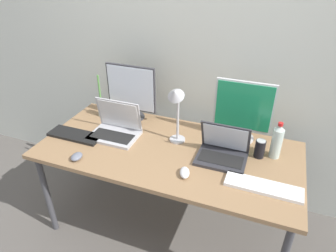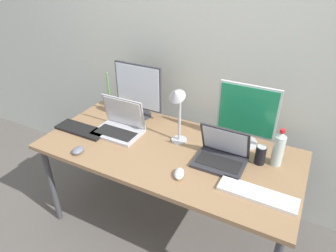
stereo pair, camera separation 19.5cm
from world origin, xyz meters
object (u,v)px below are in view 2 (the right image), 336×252
at_px(mouse_by_laptop, 179,174).
at_px(mouse_by_keyboard, 78,150).
at_px(monitor_center, 247,115).
at_px(laptop_silver, 120,125).
at_px(monitor_left, 138,90).
at_px(soda_can_near_keyboard, 260,155).
at_px(work_desk, 168,155).
at_px(bamboo_vase, 110,104).
at_px(keyboard_aux, 257,194).
at_px(water_bottle, 279,149).
at_px(keyboard_main, 81,130).
at_px(laptop_secondary, 222,154).
at_px(desk_lamp, 177,105).

bearing_deg(mouse_by_laptop, mouse_by_keyboard, 169.38).
bearing_deg(monitor_center, laptop_silver, -162.22).
bearing_deg(monitor_left, soda_can_near_keyboard, -10.21).
bearing_deg(work_desk, laptop_silver, 175.64).
relative_size(work_desk, bamboo_vase, 5.07).
xyz_separation_m(work_desk, laptop_silver, (-0.42, 0.03, 0.12)).
xyz_separation_m(monitor_left, keyboard_aux, (1.07, -0.48, -0.22)).
xyz_separation_m(keyboard_aux, mouse_by_laptop, (-0.46, -0.05, 0.01)).
bearing_deg(keyboard_aux, work_desk, 165.77).
height_order(laptop_silver, bamboo_vase, bamboo_vase).
xyz_separation_m(water_bottle, soda_can_near_keyboard, (-0.09, -0.04, -0.05)).
xyz_separation_m(work_desk, soda_can_near_keyboard, (0.59, 0.13, 0.12)).
bearing_deg(mouse_by_laptop, bamboo_vase, 132.62).
xyz_separation_m(monitor_center, keyboard_main, (-1.12, -0.40, -0.22)).
distance_m(laptop_silver, water_bottle, 1.11).
bearing_deg(monitor_left, laptop_silver, -89.47).
relative_size(soda_can_near_keyboard, bamboo_vase, 0.36).
xyz_separation_m(work_desk, laptop_secondary, (0.37, 0.03, 0.11)).
xyz_separation_m(monitor_center, water_bottle, (0.25, -0.14, -0.11)).
bearing_deg(desk_lamp, laptop_silver, -174.04).
bearing_deg(desk_lamp, bamboo_vase, 165.75).
bearing_deg(soda_can_near_keyboard, monitor_left, 169.79).
relative_size(work_desk, mouse_by_keyboard, 19.28).
bearing_deg(bamboo_vase, laptop_silver, -41.40).
bearing_deg(monitor_left, monitor_center, -0.28).
height_order(soda_can_near_keyboard, desk_lamp, desk_lamp).
relative_size(work_desk, laptop_secondary, 5.57).
xyz_separation_m(monitor_center, keyboard_aux, (0.21, -0.48, -0.22)).
xyz_separation_m(keyboard_main, keyboard_aux, (1.34, -0.08, 0.00)).
relative_size(work_desk, monitor_left, 4.02).
xyz_separation_m(monitor_center, desk_lamp, (-0.41, -0.23, 0.08)).
bearing_deg(water_bottle, mouse_by_keyboard, -157.89).
height_order(mouse_by_keyboard, mouse_by_laptop, same).
distance_m(monitor_left, keyboard_main, 0.53).
bearing_deg(laptop_silver, work_desk, -4.36).
relative_size(monitor_center, laptop_secondary, 1.38).
distance_m(laptop_silver, mouse_by_keyboard, 0.37).
bearing_deg(water_bottle, monitor_center, 150.77).
bearing_deg(work_desk, soda_can_near_keyboard, 12.22).
distance_m(monitor_left, bamboo_vase, 0.30).
relative_size(work_desk, laptop_silver, 5.12).
bearing_deg(water_bottle, work_desk, -166.35).
bearing_deg(keyboard_aux, laptop_secondary, 144.58).
distance_m(keyboard_main, bamboo_vase, 0.36).
relative_size(monitor_left, keyboard_aux, 1.01).
xyz_separation_m(monitor_left, laptop_secondary, (0.79, -0.28, -0.17)).
xyz_separation_m(work_desk, water_bottle, (0.68, 0.17, 0.17)).
xyz_separation_m(laptop_silver, keyboard_aux, (1.07, -0.21, -0.05)).
bearing_deg(keyboard_main, water_bottle, 10.43).
relative_size(mouse_by_keyboard, bamboo_vase, 0.26).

